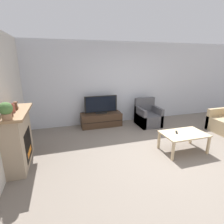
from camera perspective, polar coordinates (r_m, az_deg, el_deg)
The scene contains 12 objects.
ground_plane at distance 4.29m, azimuth 16.16°, elevation -13.54°, with size 24.00×24.00×0.00m, color slate.
wall_back at distance 6.11m, azimuth 3.90°, elevation 9.36°, with size 12.00×0.06×2.70m.
fireplace at distance 4.05m, azimuth -28.27°, elevation -7.44°, with size 0.45×1.27×1.16m.
mantel_vase_left at distance 3.49m, azimuth -30.62°, elevation 0.37°, with size 0.12×0.12×0.24m.
mantel_vase_centre_left at distance 3.77m, azimuth -29.61°, elevation 1.17°, with size 0.07×0.07×0.18m.
mantel_clock at distance 3.98m, azimuth -28.93°, elevation 1.86°, with size 0.08×0.11×0.15m.
potted_plant at distance 3.33m, azimuth -31.35°, elevation 0.53°, with size 0.21×0.21×0.29m.
tv_stand at distance 5.80m, azimuth -3.54°, elevation -2.47°, with size 1.32×0.51×0.44m.
tv at distance 5.66m, azimuth -3.62°, elevation 2.22°, with size 1.07×0.18×0.58m.
armchair at distance 5.99m, azimuth 11.56°, elevation -1.48°, with size 0.70×0.76×0.89m.
coffee_table at distance 4.47m, azimuth 22.38°, elevation -7.08°, with size 1.03×0.65×0.46m.
remote at distance 4.42m, azimuth 20.33°, elevation -6.22°, with size 0.11×0.15×0.02m.
Camera 1 is at (-2.14, -3.07, 2.09)m, focal length 28.00 mm.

